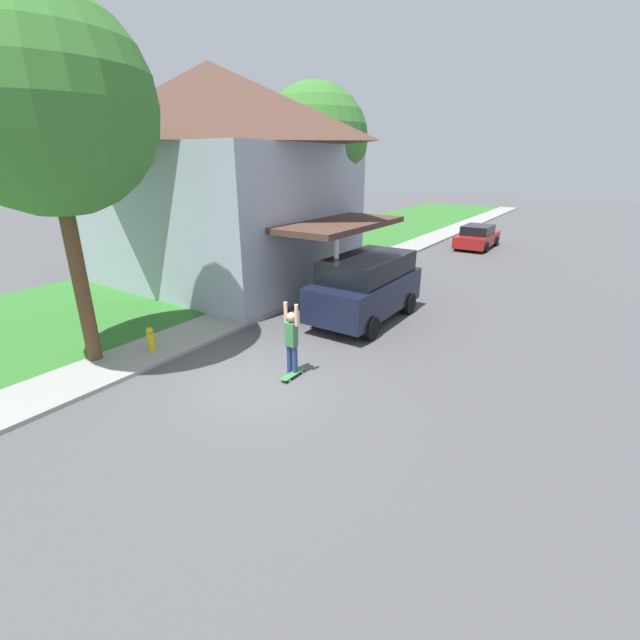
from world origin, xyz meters
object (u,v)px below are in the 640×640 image
Objects in this scene: suv_parked at (366,286)px; fire_hydrant at (151,339)px; lawn_tree_near at (44,105)px; lawn_tree_far at (315,140)px; car_down_street at (477,237)px; skateboarder at (292,339)px; skateboard at (293,374)px.

suv_parked is 6.69× the size of fire_hydrant.
lawn_tree_near is 5.86m from fire_hydrant.
lawn_tree_near reaches higher than lawn_tree_far.
lawn_tree_far reaches higher than suv_parked.
skateboarder is (0.75, -19.45, 0.30)m from car_down_street.
car_down_street is 20.87m from fire_hydrant.
car_down_street is 19.47m from skateboarder.
lawn_tree_far is 4.30× the size of skateboarder.
lawn_tree_near is at bearing -124.72° from fire_hydrant.
suv_parked is (4.36, 6.83, -4.95)m from lawn_tree_near.
car_down_street is at bearing 92.46° from skateboard.
skateboarder is 4.16m from fire_hydrant.
lawn_tree_far is 11.23m from skateboarder.
lawn_tree_far is 9.68× the size of skateboard.
skateboarder is at bearing -85.00° from suv_parked.
suv_parked is 4.53m from skateboarder.
skateboarder reaches higher than skateboard.
skateboarder is at bearing 135.72° from skateboard.
lawn_tree_near is at bearing -122.55° from suv_parked.
car_down_street is (4.52, 10.80, -5.15)m from lawn_tree_far.
lawn_tree_far reaches higher than car_down_street.
lawn_tree_near is at bearing -87.32° from lawn_tree_far.
lawn_tree_near is 9.50m from suv_parked.
lawn_tree_far is (-0.51, 10.98, -0.30)m from lawn_tree_near.
lawn_tree_near reaches higher than suv_parked.
lawn_tree_far is at bearing -112.71° from car_down_street.
car_down_street is at bearing 91.36° from suv_parked.
skateboard is at bearing -87.54° from car_down_street.
lawn_tree_far is at bearing 92.68° from lawn_tree_near.
skateboard is (0.49, -4.60, -1.07)m from suv_parked.
fire_hydrant is at bearing -165.08° from skateboard.
lawn_tree_far reaches higher than skateboard.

